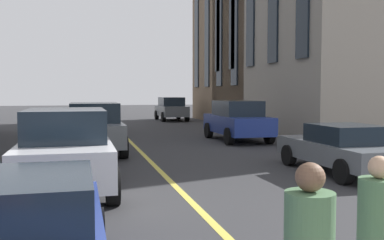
# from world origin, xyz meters

# --- Properties ---
(lane_centre_line) EXTENTS (80.00, 0.16, 0.01)m
(lane_centre_line) POSITION_xyz_m (20.00, 0.00, 0.00)
(lane_centre_line) COLOR #D8C64C
(lane_centre_line) RESTS_ON ground_plane
(car_grey_parked_a) EXTENTS (4.40, 1.95, 1.37)m
(car_grey_parked_a) POSITION_xyz_m (10.83, -4.90, 0.70)
(car_grey_parked_a) COLOR slate
(car_grey_parked_a) RESTS_ON ground_plane
(car_white_oncoming) EXTENTS (4.70, 2.14, 1.88)m
(car_white_oncoming) POSITION_xyz_m (10.38, 2.52, 0.97)
(car_white_oncoming) COLOR silver
(car_white_oncoming) RESTS_ON ground_plane
(car_blue_far) EXTENTS (4.70, 2.14, 1.88)m
(car_blue_far) POSITION_xyz_m (19.32, -4.90, 0.97)
(car_blue_far) COLOR navy
(car_blue_far) RESTS_ON ground_plane
(car_white_parked_b) EXTENTS (3.90, 1.89, 1.40)m
(car_white_parked_b) POSITION_xyz_m (25.93, 1.67, 0.70)
(car_white_parked_b) COLOR silver
(car_white_parked_b) RESTS_ON ground_plane
(car_grey_trailing) EXTENTS (4.70, 2.14, 1.88)m
(car_grey_trailing) POSITION_xyz_m (16.62, 1.71, 0.97)
(car_grey_trailing) COLOR slate
(car_grey_trailing) RESTS_ON ground_plane
(car_grey_mid) EXTENTS (4.70, 2.14, 1.88)m
(car_grey_mid) POSITION_xyz_m (34.72, -4.90, 0.97)
(car_grey_mid) COLOR slate
(car_grey_mid) RESTS_ON ground_plane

